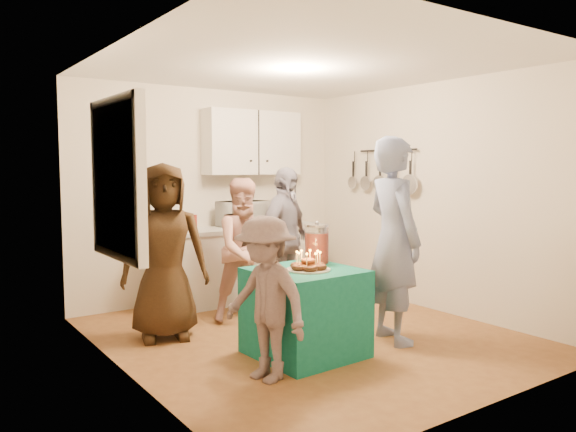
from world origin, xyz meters
TOP-DOWN VIEW (x-y plane):
  - floor at (0.00, 0.00)m, footprint 4.00×4.00m
  - ceiling at (0.00, 0.00)m, footprint 4.00×4.00m
  - back_wall at (0.00, 2.00)m, footprint 3.60×3.60m
  - left_wall at (-1.80, 0.00)m, footprint 4.00×4.00m
  - right_wall at (1.80, 0.00)m, footprint 4.00×4.00m
  - window_night at (-1.77, 0.30)m, footprint 0.04×1.00m
  - counter at (0.20, 1.70)m, footprint 2.20×0.58m
  - countertop at (0.20, 1.70)m, footprint 2.24×0.62m
  - upper_cabinet at (0.50, 1.85)m, footprint 1.30×0.30m
  - pot_rack at (1.72, 0.70)m, footprint 0.12×1.00m
  - microwave at (0.27, 1.70)m, footprint 0.63×0.48m
  - party_table at (-0.36, -0.42)m, footprint 0.88×0.88m
  - donut_cake at (-0.38, -0.49)m, footprint 0.38×0.38m
  - punch_jar at (-0.08, -0.23)m, footprint 0.22×0.22m
  - man_birthday at (0.56, -0.58)m, footprint 0.61×0.79m
  - woman_back_left at (-1.17, 0.74)m, footprint 0.95×0.77m
  - woman_back_center at (-0.19, 0.85)m, footprint 0.80×0.66m
  - woman_back_right at (0.38, 0.96)m, footprint 1.04×0.78m
  - child_near_left at (-0.96, -0.71)m, footprint 0.62×0.90m

SIDE VIEW (x-z plane):
  - floor at x=0.00m, z-range 0.00..0.00m
  - party_table at x=-0.36m, z-range 0.00..0.76m
  - counter at x=0.20m, z-range 0.00..0.86m
  - child_near_left at x=-0.96m, z-range 0.00..1.27m
  - woman_back_center at x=-0.19m, z-range 0.00..1.53m
  - woman_back_right at x=0.38m, z-range 0.00..1.64m
  - woman_back_left at x=-1.17m, z-range 0.00..1.69m
  - donut_cake at x=-0.38m, z-range 0.76..0.94m
  - countertop at x=0.20m, z-range 0.86..0.91m
  - punch_jar at x=-0.08m, z-range 0.76..1.10m
  - man_birthday at x=0.56m, z-range 0.00..1.93m
  - microwave at x=0.27m, z-range 0.91..1.22m
  - back_wall at x=0.00m, z-range 1.30..1.30m
  - left_wall at x=-1.80m, z-range 1.30..1.30m
  - right_wall at x=1.80m, z-range 1.30..1.30m
  - window_night at x=-1.77m, z-range 0.95..2.15m
  - pot_rack at x=1.72m, z-range 1.30..1.90m
  - upper_cabinet at x=0.50m, z-range 1.55..2.35m
  - ceiling at x=0.00m, z-range 2.60..2.60m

